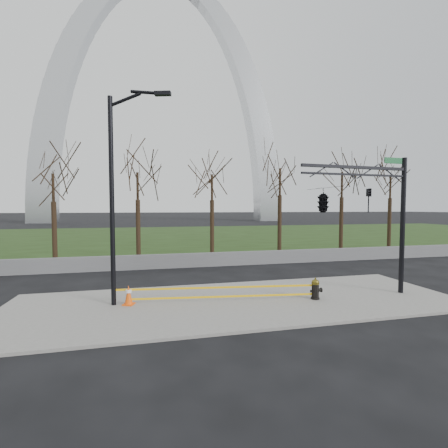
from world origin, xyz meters
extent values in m
plane|color=black|center=(0.00, 0.00, 0.00)|extent=(500.00, 500.00, 0.00)
cube|color=gray|center=(0.00, 0.00, 0.05)|extent=(18.00, 6.00, 0.10)
cube|color=#1F3112|center=(0.00, 30.00, 0.03)|extent=(120.00, 40.00, 0.06)
cube|color=#59595B|center=(0.00, 8.00, 0.45)|extent=(60.00, 0.30, 0.90)
cylinder|color=black|center=(3.11, -0.50, 0.13)|extent=(0.35, 0.35, 0.06)
cylinder|color=black|center=(3.11, -0.50, 0.41)|extent=(0.27, 0.27, 0.62)
cylinder|color=black|center=(3.33, -0.51, 0.46)|extent=(0.22, 0.18, 0.17)
cylinder|color=black|center=(2.95, -0.49, 0.43)|extent=(0.11, 0.11, 0.10)
cylinder|color=brown|center=(3.11, -0.50, 0.75)|extent=(0.31, 0.31, 0.06)
ellipsoid|color=brown|center=(3.11, -0.50, 0.81)|extent=(0.29, 0.29, 0.22)
cylinder|color=brown|center=(3.11, -0.50, 0.93)|extent=(0.06, 0.06, 0.08)
cube|color=#FE560D|center=(-4.29, 0.46, 0.12)|extent=(0.50, 0.50, 0.04)
cone|color=#FE560D|center=(-4.29, 0.46, 0.50)|extent=(0.30, 0.30, 0.71)
cylinder|color=white|center=(-4.29, 0.46, 0.63)|extent=(0.23, 0.23, 0.11)
cylinder|color=black|center=(-4.85, 0.59, 4.00)|extent=(0.18, 0.18, 8.00)
cylinder|color=black|center=(-4.33, 0.43, 7.85)|extent=(1.24, 0.48, 0.56)
cylinder|color=black|center=(-3.51, 0.19, 8.10)|extent=(1.19, 0.46, 0.22)
cube|color=black|center=(-2.94, 0.02, 8.05)|extent=(0.64, 0.38, 0.14)
cylinder|color=black|center=(7.29, -0.48, 3.00)|extent=(0.20, 0.20, 6.00)
cube|color=black|center=(4.79, -0.61, 5.50)|extent=(5.00, 0.38, 0.12)
cube|color=black|center=(4.79, -0.61, 5.20)|extent=(5.00, 0.34, 0.08)
cube|color=#0C5926|center=(6.69, -0.51, 5.85)|extent=(0.90, 0.09, 0.25)
imported|color=black|center=(5.49, -0.57, 4.15)|extent=(0.17, 0.21, 1.00)
imported|color=black|center=(3.29, -0.68, 4.15)|extent=(0.66, 2.51, 1.00)
cube|color=yellow|center=(-0.87, 0.05, 0.67)|extent=(7.96, 1.10, 0.08)
cube|color=yellow|center=(-0.59, -0.02, 0.31)|extent=(7.40, 0.96, 0.08)
camera|label=1|loc=(-3.42, -11.90, 3.84)|focal=24.97mm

